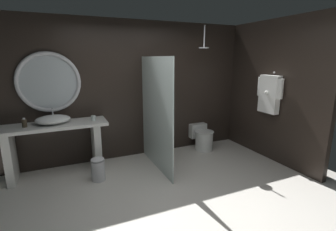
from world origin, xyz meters
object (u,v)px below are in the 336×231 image
at_px(waste_bin, 98,169).
at_px(hanging_bathrobe, 269,93).
at_px(toilet, 203,138).
at_px(soap_dispenser, 24,123).
at_px(vessel_sink, 53,119).
at_px(round_wall_mirror, 49,82).
at_px(rain_shower_head, 204,45).
at_px(tumbler_cup, 93,118).

bearing_deg(waste_bin, hanging_bathrobe, -7.56).
bearing_deg(toilet, soap_dispenser, -179.31).
relative_size(vessel_sink, round_wall_mirror, 0.54).
relative_size(round_wall_mirror, waste_bin, 2.60).
relative_size(soap_dispenser, hanging_bathrobe, 0.19).
distance_m(rain_shower_head, toilet, 1.92).
xyz_separation_m(rain_shower_head, hanging_bathrobe, (0.97, -0.74, -0.86)).
bearing_deg(soap_dispenser, toilet, 0.69).
bearing_deg(tumbler_cup, round_wall_mirror, 156.01).
distance_m(tumbler_cup, hanging_bathrobe, 3.19).
height_order(soap_dispenser, hanging_bathrobe, hanging_bathrobe).
relative_size(hanging_bathrobe, waste_bin, 1.97).
relative_size(tumbler_cup, toilet, 0.15).
bearing_deg(tumbler_cup, rain_shower_head, -3.84).
relative_size(rain_shower_head, toilet, 0.73).
height_order(soap_dispenser, round_wall_mirror, round_wall_mirror).
height_order(rain_shower_head, hanging_bathrobe, rain_shower_head).
xyz_separation_m(soap_dispenser, hanging_bathrobe, (4.07, -0.88, 0.35)).
height_order(vessel_sink, rain_shower_head, rain_shower_head).
bearing_deg(waste_bin, round_wall_mirror, 128.01).
distance_m(round_wall_mirror, rain_shower_head, 2.80).
bearing_deg(round_wall_mirror, rain_shower_head, -8.83).
height_order(tumbler_cup, round_wall_mirror, round_wall_mirror).
bearing_deg(rain_shower_head, soap_dispenser, 177.45).
bearing_deg(rain_shower_head, tumbler_cup, 176.16).
relative_size(soap_dispenser, waste_bin, 0.38).
bearing_deg(rain_shower_head, toilet, 50.09).
height_order(hanging_bathrobe, toilet, hanging_bathrobe).
xyz_separation_m(rain_shower_head, waste_bin, (-2.11, -0.34, -1.95)).
height_order(rain_shower_head, waste_bin, rain_shower_head).
relative_size(hanging_bathrobe, toilet, 1.34).
bearing_deg(waste_bin, rain_shower_head, 9.04).
bearing_deg(round_wall_mirror, tumbler_cup, -23.99).
bearing_deg(hanging_bathrobe, rain_shower_head, 142.56).
bearing_deg(soap_dispenser, rain_shower_head, -2.55).
xyz_separation_m(toilet, waste_bin, (-2.26, -0.51, -0.05)).
bearing_deg(rain_shower_head, waste_bin, -170.96).
distance_m(hanging_bathrobe, toilet, 1.62).
bearing_deg(round_wall_mirror, hanging_bathrobe, -17.59).
relative_size(round_wall_mirror, hanging_bathrobe, 1.32).
bearing_deg(toilet, tumbler_cup, -179.02).
relative_size(tumbler_cup, waste_bin, 0.22).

